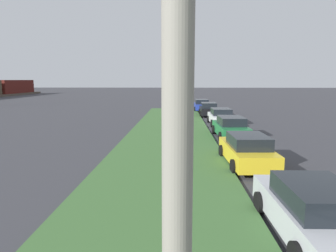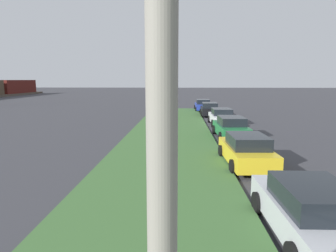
{
  "view_description": "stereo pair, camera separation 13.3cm",
  "coord_description": "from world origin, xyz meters",
  "views": [
    {
      "loc": [
        0.82,
        6.07,
        3.94
      ],
      "look_at": [
        18.93,
        6.73,
        1.05
      ],
      "focal_mm": 30.99,
      "sensor_mm": 36.0,
      "label": 1
    },
    {
      "loc": [
        0.83,
        5.94,
        3.94
      ],
      "look_at": [
        18.93,
        6.73,
        1.05
      ],
      "focal_mm": 30.99,
      "sensor_mm": 36.0,
      "label": 2
    }
  ],
  "objects": [
    {
      "name": "parked_car_green",
      "position": [
        20.59,
        2.5,
        0.72
      ],
      "size": [
        4.37,
        2.16,
        1.47
      ],
      "rotation": [
        0.0,
        0.0,
        0.04
      ],
      "color": "#1E6B38",
      "rests_on": "ground"
    },
    {
      "name": "streetlight",
      "position": [
        2.99,
        5.73,
        4.39
      ],
      "size": [
        0.57,
        2.87,
        7.5
      ],
      "color": "gray",
      "rests_on": "ground"
    },
    {
      "name": "parked_car_white",
      "position": [
        26.37,
        2.35,
        0.72
      ],
      "size": [
        4.32,
        2.07,
        1.47
      ],
      "rotation": [
        0.0,
        0.0,
        0.01
      ],
      "color": "silver",
      "rests_on": "ground"
    },
    {
      "name": "grass_median",
      "position": [
        10.0,
        6.72,
        0.06
      ],
      "size": [
        60.0,
        6.0,
        0.12
      ],
      "primitive_type": "cube",
      "color": "#3D6633",
      "rests_on": "ground"
    },
    {
      "name": "parked_car_silver",
      "position": [
        7.71,
        2.71,
        0.72
      ],
      "size": [
        4.32,
        2.07,
        1.47
      ],
      "rotation": [
        0.0,
        0.0,
        0.01
      ],
      "color": "#B2B5BA",
      "rests_on": "ground"
    },
    {
      "name": "parked_car_blue",
      "position": [
        38.23,
        3.11,
        0.72
      ],
      "size": [
        4.32,
        2.06,
        1.47
      ],
      "rotation": [
        0.0,
        0.0,
        0.01
      ],
      "color": "#23389E",
      "rests_on": "ground"
    },
    {
      "name": "parked_car_black",
      "position": [
        32.89,
        2.75,
        0.72
      ],
      "size": [
        4.34,
        2.1,
        1.47
      ],
      "rotation": [
        0.0,
        0.0,
        -0.02
      ],
      "color": "black",
      "rests_on": "ground"
    },
    {
      "name": "parked_car_yellow",
      "position": [
        14.03,
        2.89,
        0.72
      ],
      "size": [
        4.37,
        2.16,
        1.47
      ],
      "rotation": [
        0.0,
        0.0,
        0.04
      ],
      "color": "gold",
      "rests_on": "ground"
    }
  ]
}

